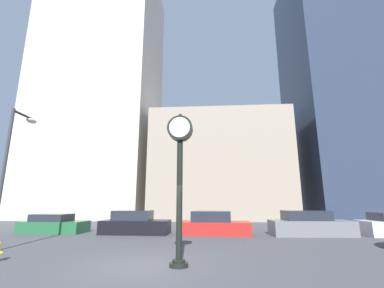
% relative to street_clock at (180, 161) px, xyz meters
% --- Properties ---
extents(ground_plane, '(200.00, 200.00, 0.00)m').
position_rel_street_clock_xyz_m(ground_plane, '(-1.02, 0.03, -3.31)').
color(ground_plane, '#424247').
extents(building_tall_tower, '(14.87, 12.00, 34.92)m').
position_rel_street_clock_xyz_m(building_tall_tower, '(-14.22, 24.03, 14.15)').
color(building_tall_tower, beige).
rests_on(building_tall_tower, ground_plane).
extents(building_storefront_row, '(15.74, 12.00, 12.21)m').
position_rel_street_clock_xyz_m(building_storefront_row, '(2.08, 24.03, 2.80)').
color(building_storefront_row, gray).
rests_on(building_storefront_row, ground_plane).
extents(building_glass_modern, '(13.84, 12.00, 34.00)m').
position_rel_street_clock_xyz_m(building_glass_modern, '(19.02, 24.03, 13.69)').
color(building_glass_modern, '#2D384C').
rests_on(building_glass_modern, ground_plane).
extents(street_clock, '(0.87, 0.59, 5.01)m').
position_rel_street_clock_xyz_m(street_clock, '(0.00, 0.00, 0.00)').
color(street_clock, black).
rests_on(street_clock, ground_plane).
extents(car_green, '(4.14, 1.94, 1.19)m').
position_rel_street_clock_xyz_m(car_green, '(-9.28, 8.22, -2.80)').
color(car_green, '#236038').
rests_on(car_green, ground_plane).
extents(car_black, '(4.27, 1.82, 1.43)m').
position_rel_street_clock_xyz_m(car_black, '(-3.81, 8.03, -2.71)').
color(car_black, black).
rests_on(car_black, ground_plane).
extents(car_red, '(4.39, 1.99, 1.40)m').
position_rel_street_clock_xyz_m(car_red, '(1.15, 8.12, -2.72)').
color(car_red, red).
rests_on(car_red, ground_plane).
extents(car_grey, '(4.77, 2.00, 1.45)m').
position_rel_street_clock_xyz_m(car_grey, '(6.88, 7.97, -2.69)').
color(car_grey, slate).
rests_on(car_grey, ground_plane).
extents(street_lamp_left, '(0.36, 1.57, 6.10)m').
position_rel_street_clock_xyz_m(street_lamp_left, '(-7.81, 2.17, 0.77)').
color(street_lamp_left, '#38383D').
rests_on(street_lamp_left, ground_plane).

